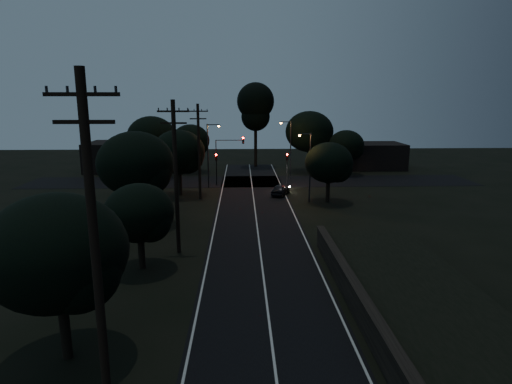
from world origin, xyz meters
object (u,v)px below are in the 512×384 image
signal_left (216,163)px  car (281,190)px  streetlight_b (289,146)px  tall_pine (256,106)px  utility_pole_mid (176,175)px  signal_right (287,163)px  signal_mast (229,152)px  streetlight_a (209,151)px  streetlight_c (309,163)px  utility_pole_near (95,254)px  utility_pole_far (199,150)px

signal_left → car: signal_left is taller
streetlight_b → tall_pine: bearing=111.4°
utility_pole_mid → signal_right: size_ratio=2.68×
signal_mast → streetlight_a: bearing=-140.2°
streetlight_c → signal_mast: bearing=131.2°
signal_right → streetlight_a: 10.26m
streetlight_b → streetlight_a: bearing=-150.5°
utility_pole_near → signal_left: 42.15m
utility_pole_near → streetlight_c: utility_pole_near is taller
utility_pole_near → tall_pine: 57.54m
utility_pole_far → streetlight_b: utility_pole_far is taller
streetlight_b → signal_left: bearing=-158.0°
utility_pole_mid → utility_pole_far: 17.00m
utility_pole_mid → signal_right: (10.60, 24.99, -2.90)m
utility_pole_mid → streetlight_c: bearing=51.7°
streetlight_c → utility_pole_mid: bearing=-128.3°
signal_mast → tall_pine: bearing=75.4°
car → streetlight_a: bearing=-6.8°
utility_pole_near → streetlight_a: bearing=89.0°
tall_pine → signal_left: bearing=-110.5°
utility_pole_far → tall_pine: size_ratio=0.77×
utility_pole_far → utility_pole_mid: bearing=-90.0°
utility_pole_mid → signal_mast: utility_pole_mid is taller
streetlight_a → car: size_ratio=2.12×
streetlight_b → streetlight_c: size_ratio=1.07×
utility_pole_far → car: 10.52m
signal_right → streetlight_c: bearing=-83.0°
tall_pine → signal_mast: 16.44m
signal_mast → utility_pole_mid: bearing=-97.0°
tall_pine → signal_mast: bearing=-104.6°
streetlight_a → streetlight_b: size_ratio=1.00×
signal_right → streetlight_a: bearing=-168.7°
car → utility_pole_near: bearing=96.1°
signal_left → streetlight_c: 14.52m
signal_right → car: 6.91m
streetlight_a → streetlight_c: bearing=-35.7°
utility_pole_far → streetlight_c: size_ratio=1.40×
signal_left → signal_right: size_ratio=1.00×
tall_pine → car: (2.20, -21.41, -9.13)m
tall_pine → streetlight_a: (-6.31, -17.00, -5.14)m
signal_right → utility_pole_near: bearing=-104.2°
utility_pole_mid → utility_pole_far: utility_pole_mid is taller
tall_pine → streetlight_b: tall_pine is taller
signal_left → signal_right: bearing=0.0°
tall_pine → signal_left: 17.46m
signal_right → car: (-1.40, -6.40, -2.19)m
utility_pole_near → signal_right: utility_pole_near is taller
signal_mast → car: size_ratio=1.65×
utility_pole_far → streetlight_a: (0.69, 6.00, -0.85)m
signal_right → streetlight_c: 10.18m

